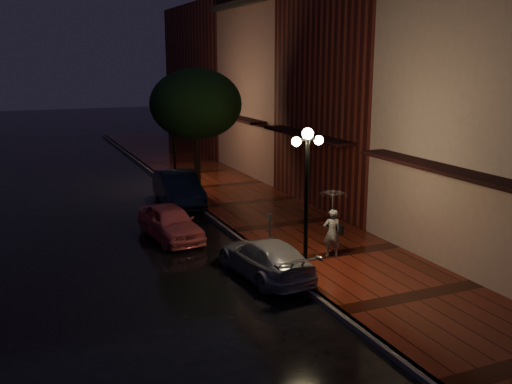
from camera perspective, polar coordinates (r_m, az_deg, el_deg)
name	(u,v)px	position (r m, az deg, el deg)	size (l,w,h in m)	color
ground	(232,234)	(21.10, -2.39, -4.26)	(120.00, 120.00, 0.00)	black
sidewalk	(287,226)	(21.95, 3.11, -3.38)	(4.50, 60.00, 0.15)	#47180C
curb	(232,233)	(21.08, -2.39, -4.07)	(0.25, 60.00, 0.15)	#595451
storefront_mid	(367,79)	(25.21, 11.08, 11.05)	(5.00, 8.00, 11.00)	#511914
storefront_far	(284,93)	(32.17, 2.86, 9.88)	(5.00, 8.00, 9.00)	#8C5951
storefront_extra	(222,78)	(41.35, -3.38, 11.27)	(5.00, 12.00, 10.00)	#511914
streetlamp_near	(307,194)	(16.17, 5.07, -0.16)	(0.96, 0.36, 4.31)	black
streetlamp_far	(174,135)	(29.06, -8.21, 5.66)	(0.96, 0.36, 4.31)	black
street_tree	(196,106)	(26.09, -6.00, 8.52)	(4.16, 4.16, 5.80)	black
pink_car	(170,222)	(20.63, -8.58, -3.01)	(1.47, 3.65, 1.24)	#D4575B
navy_car	(178,188)	(25.43, -7.81, 0.38)	(1.58, 4.54, 1.50)	black
silver_car	(265,258)	(16.96, 0.92, -6.62)	(1.60, 3.94, 1.14)	#96959C
woman_with_umbrella	(333,213)	(18.10, 7.68, -2.06)	(0.91, 0.93, 2.19)	silver
parking_meter	(270,230)	(18.25, 1.39, -3.82)	(0.15, 0.13, 1.37)	black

